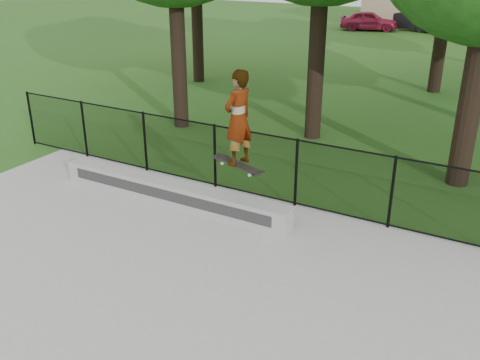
{
  "coord_description": "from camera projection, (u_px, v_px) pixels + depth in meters",
  "views": [
    {
      "loc": [
        4.06,
        -3.63,
        5.07
      ],
      "look_at": [
        -0.38,
        4.2,
        1.2
      ],
      "focal_mm": 40.0,
      "sensor_mm": 36.0,
      "label": 1
    }
  ],
  "objects": [
    {
      "name": "grind_ledge",
      "position": [
        171.0,
        193.0,
        11.47
      ],
      "size": [
        5.6,
        0.4,
        0.47
      ],
      "primitive_type": "cube",
      "color": "#B4B4AE",
      "rests_on": "concrete_slab"
    },
    {
      "name": "car_a",
      "position": [
        369.0,
        21.0,
        36.6
      ],
      "size": [
        4.08,
        2.47,
        1.31
      ],
      "primitive_type": "imported",
      "rotation": [
        0.0,
        0.0,
        1.83
      ],
      "color": "#9F1C3E",
      "rests_on": "ground"
    },
    {
      "name": "car_b",
      "position": [
        411.0,
        21.0,
        36.72
      ],
      "size": [
        3.49,
        2.16,
        1.19
      ],
      "primitive_type": "imported",
      "rotation": [
        0.0,
        0.0,
        1.27
      ],
      "color": "black",
      "rests_on": "ground"
    },
    {
      "name": "skater_airborne",
      "position": [
        238.0,
        120.0,
        9.83
      ],
      "size": [
        0.83,
        0.74,
        1.98
      ],
      "color": "black",
      "rests_on": "ground"
    },
    {
      "name": "chainlink_fence",
      "position": [
        296.0,
        173.0,
        11.14
      ],
      "size": [
        16.06,
        0.06,
        1.5
      ],
      "color": "black",
      "rests_on": "concrete_slab"
    }
  ]
}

